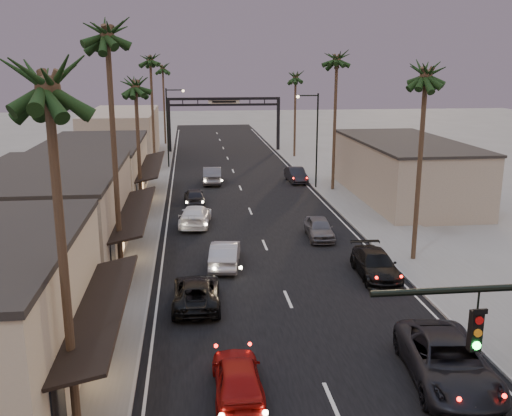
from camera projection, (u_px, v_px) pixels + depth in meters
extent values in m
plane|color=slate|center=(247.00, 203.00, 49.22)|extent=(200.00, 200.00, 0.00)
cube|color=black|center=(241.00, 190.00, 54.03)|extent=(14.00, 120.00, 0.02)
cube|color=slate|center=(145.00, 178.00, 59.68)|extent=(5.00, 92.00, 0.12)
cube|color=slate|center=(322.00, 174.00, 61.83)|extent=(5.00, 92.00, 0.12)
cube|color=gray|center=(51.00, 219.00, 33.60)|extent=(8.00, 14.00, 5.50)
cube|color=#BDAE90|center=(94.00, 173.00, 49.06)|extent=(8.00, 16.00, 5.00)
cube|color=gray|center=(123.00, 135.00, 71.08)|extent=(8.00, 20.00, 6.00)
cube|color=gray|center=(404.00, 171.00, 50.18)|extent=(8.00, 18.00, 5.00)
cube|color=black|center=(475.00, 331.00, 13.40)|extent=(0.28, 0.22, 1.00)
cube|color=black|center=(169.00, 126.00, 76.41)|extent=(0.40, 0.40, 7.00)
cube|color=black|center=(278.00, 125.00, 78.08)|extent=(0.40, 0.40, 7.00)
cube|color=black|center=(224.00, 99.00, 76.36)|extent=(15.20, 0.35, 0.35)
cube|color=black|center=(224.00, 105.00, 76.55)|extent=(15.20, 0.30, 0.30)
cube|color=beige|center=(224.00, 102.00, 76.43)|extent=(4.20, 0.12, 1.00)
cylinder|color=black|center=(317.00, 142.00, 53.74)|extent=(0.16, 0.16, 9.00)
cylinder|color=black|center=(308.00, 95.00, 52.57)|extent=(2.00, 0.12, 0.12)
sphere|color=#FFD899|center=(298.00, 97.00, 52.49)|extent=(0.30, 0.30, 0.30)
cylinder|color=black|center=(167.00, 129.00, 64.63)|extent=(0.16, 0.16, 9.00)
cylinder|color=black|center=(175.00, 90.00, 63.69)|extent=(2.00, 0.12, 0.12)
sphere|color=#FFD899|center=(183.00, 91.00, 63.81)|extent=(0.30, 0.30, 0.30)
cylinder|color=#38281C|center=(64.00, 275.00, 17.05)|extent=(0.28, 0.28, 11.00)
sphere|color=black|center=(46.00, 65.00, 15.55)|extent=(3.20, 3.20, 3.20)
cylinder|color=#38281C|center=(115.00, 167.00, 29.32)|extent=(0.28, 0.28, 13.00)
sphere|color=black|center=(106.00, 22.00, 27.58)|extent=(3.20, 3.20, 3.20)
cylinder|color=#38281C|center=(139.00, 154.00, 43.17)|extent=(0.28, 0.28, 10.00)
sphere|color=black|center=(135.00, 78.00, 41.79)|extent=(3.20, 3.20, 3.20)
cylinder|color=#38281C|center=(153.00, 118.00, 61.21)|extent=(0.28, 0.28, 12.00)
sphere|color=black|center=(150.00, 54.00, 59.59)|extent=(3.20, 3.20, 3.20)
cylinder|color=#38281C|center=(419.00, 172.00, 33.43)|extent=(0.28, 0.28, 11.00)
sphere|color=black|center=(427.00, 65.00, 31.93)|extent=(3.20, 3.20, 3.20)
cylinder|color=#38281C|center=(335.00, 127.00, 52.57)|extent=(0.28, 0.28, 12.00)
sphere|color=black|center=(337.00, 53.00, 50.94)|extent=(3.20, 3.20, 3.20)
cylinder|color=#38281C|center=(295.00, 118.00, 72.07)|extent=(0.28, 0.28, 10.00)
sphere|color=black|center=(296.00, 72.00, 70.69)|extent=(3.20, 3.20, 3.20)
cylinder|color=#38281C|center=(164.00, 107.00, 83.51)|extent=(0.28, 0.28, 11.00)
sphere|color=black|center=(162.00, 64.00, 82.01)|extent=(3.20, 3.20, 3.20)
imported|color=maroon|center=(238.00, 377.00, 20.47)|extent=(1.73, 4.31, 1.47)
imported|color=black|center=(196.00, 292.00, 28.14)|extent=(2.41, 5.01, 1.38)
imported|color=#9A9A9F|center=(225.00, 254.00, 33.62)|extent=(2.19, 4.75, 1.51)
imported|color=white|center=(195.00, 215.00, 42.12)|extent=(2.71, 5.40, 1.51)
imported|color=black|center=(194.00, 196.00, 48.68)|extent=(1.84, 4.07, 1.36)
imported|color=#4D4D52|center=(212.00, 175.00, 57.00)|extent=(1.98, 5.13, 1.67)
imported|color=black|center=(447.00, 361.00, 21.27)|extent=(3.58, 6.48, 1.72)
imported|color=black|center=(376.00, 265.00, 31.89)|extent=(2.24, 5.10, 1.46)
imported|color=#4F4F54|center=(319.00, 228.00, 39.02)|extent=(1.91, 4.30, 1.44)
imported|color=black|center=(296.00, 175.00, 57.63)|extent=(1.79, 4.54, 1.47)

